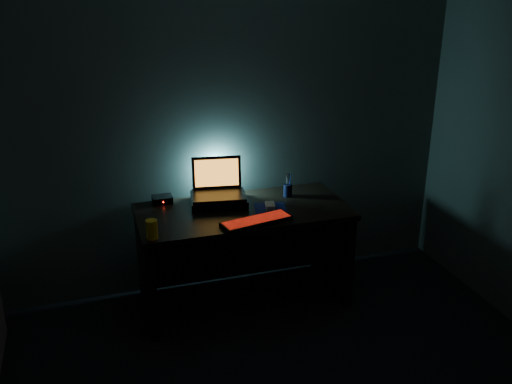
% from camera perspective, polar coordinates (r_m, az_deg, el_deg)
% --- Properties ---
extents(room, '(3.50, 4.00, 2.50)m').
position_cam_1_polar(room, '(2.46, 9.18, -5.13)').
color(room, black).
rests_on(room, ground).
extents(desk, '(1.50, 0.70, 0.75)m').
position_cam_1_polar(desk, '(4.20, -1.46, -4.70)').
color(desk, black).
rests_on(desk, ground).
extents(riser, '(0.44, 0.36, 0.06)m').
position_cam_1_polar(riser, '(4.13, -3.75, -0.82)').
color(riser, black).
rests_on(riser, desk).
extents(laptop, '(0.42, 0.34, 0.26)m').
position_cam_1_polar(laptop, '(4.15, -3.84, 0.59)').
color(laptop, black).
rests_on(laptop, riser).
extents(keyboard, '(0.51, 0.25, 0.03)m').
position_cam_1_polar(keyboard, '(3.82, 0.05, -2.93)').
color(keyboard, black).
rests_on(keyboard, desk).
extents(mousepad, '(0.26, 0.24, 0.00)m').
position_cam_1_polar(mousepad, '(4.06, 1.43, -1.62)').
color(mousepad, navy).
rests_on(mousepad, desk).
extents(mouse, '(0.08, 0.12, 0.03)m').
position_cam_1_polar(mouse, '(4.05, 1.43, -1.39)').
color(mouse, gray).
rests_on(mouse, mousepad).
extents(pen_cup, '(0.08, 0.08, 0.09)m').
position_cam_1_polar(pen_cup, '(4.27, 3.20, 0.17)').
color(pen_cup, black).
rests_on(pen_cup, desk).
extents(juice_glass, '(0.09, 0.09, 0.12)m').
position_cam_1_polar(juice_glass, '(3.65, -10.38, -3.69)').
color(juice_glass, yellow).
rests_on(juice_glass, desk).
extents(router, '(0.15, 0.12, 0.05)m').
position_cam_1_polar(router, '(4.21, -9.35, -0.73)').
color(router, black).
rests_on(router, desk).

